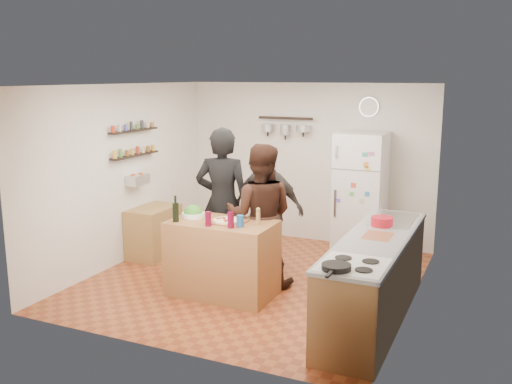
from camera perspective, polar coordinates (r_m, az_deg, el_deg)
The scene contains 26 objects.
room_shell at distance 7.52m, azimuth 0.90°, elevation 1.15°, with size 4.20×4.20×4.20m.
prep_island at distance 6.91m, azimuth -3.39°, elevation -6.63°, with size 1.25×0.72×0.91m, color #956236.
pizza_board at distance 6.72m, azimuth -2.91°, elevation -3.01°, with size 0.42×0.34×0.02m, color brown.
pizza at distance 6.72m, azimuth -2.91°, elevation -2.85°, with size 0.34×0.34×0.02m, color beige.
salad_bowl at distance 7.01m, azimuth -6.29°, elevation -2.29°, with size 0.28×0.28×0.06m, color white.
wine_bottle at distance 6.81m, azimuth -8.04°, elevation -2.03°, with size 0.07×0.07×0.22m, color black.
wine_glass_near at distance 6.58m, azimuth -4.80°, elevation -2.69°, with size 0.07×0.07×0.17m, color #540720.
wine_glass_far at distance 6.49m, azimuth -2.54°, elevation -2.80°, with size 0.08×0.08×0.18m, color #52071D.
pepper_mill at distance 6.61m, azimuth 0.22°, elevation -2.62°, with size 0.05×0.05×0.16m, color olive.
salt_canister at distance 6.53m, azimuth -1.60°, elevation -2.92°, with size 0.08×0.08×0.14m, color navy.
person_left at distance 7.42m, azimuth -3.35°, elevation -1.09°, with size 0.72×0.47×1.97m, color black.
person_center at distance 7.10m, azimuth 0.40°, elevation -2.36°, with size 0.87×0.68×1.80m, color black.
person_back at distance 7.63m, azimuth 1.23°, elevation -1.67°, with size 1.01×0.42×1.72m, color #33302D.
counter_run at distance 6.36m, azimuth 11.77°, elevation -8.56°, with size 0.63×2.63×0.90m, color #9E7042.
stove_top at distance 5.33m, azimuth 9.70°, elevation -7.23°, with size 0.60×0.62×0.02m, color white.
skillet at distance 5.15m, azimuth 8.03°, elevation -7.43°, with size 0.26×0.26×0.05m, color black.
sink at distance 7.02m, azimuth 13.46°, elevation -2.73°, with size 0.50×0.80×0.03m, color silver.
cutting_board at distance 6.29m, azimuth 12.09°, elevation -4.40°, with size 0.30×0.40×0.02m, color #985537.
red_bowl at distance 6.68m, azimuth 12.49°, elevation -2.89°, with size 0.25×0.25×0.11m, color #B41420.
fridge at distance 8.56m, azimuth 10.40°, elevation -0.13°, with size 0.70×0.68×1.80m, color white.
wall_clock at distance 8.72m, azimuth 11.24°, elevation 8.34°, with size 0.30×0.30×0.03m, color silver.
spice_shelf_lower at distance 8.27m, azimuth -12.01°, elevation 3.62°, with size 0.12×1.00×0.03m, color black.
spice_shelf_upper at distance 8.23m, azimuth -12.11°, elevation 6.03°, with size 0.12×1.00×0.03m, color black.
produce_basket at distance 8.31m, azimuth -11.74°, elevation 1.22°, with size 0.18×0.35×0.14m, color silver.
side_table at distance 8.49m, azimuth -10.17°, elevation -3.94°, with size 0.50×0.80×0.73m, color #AD8648.
pot_rack at distance 9.04m, azimuth 2.96°, elevation 7.39°, with size 0.90×0.04×0.04m, color black.
Camera 1 is at (2.93, -6.40, 2.62)m, focal length 40.00 mm.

